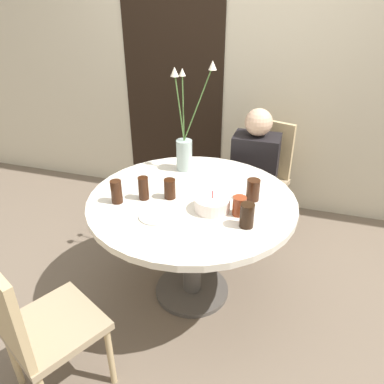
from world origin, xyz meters
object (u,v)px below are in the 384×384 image
(person_guest, at_px, (254,179))
(drink_glass_3, at_px, (116,192))
(drink_glass_2, at_px, (143,188))
(drink_glass_0, at_px, (247,215))
(chair_left_flank, at_px, (262,171))
(chair_near_front, at_px, (34,323))
(flower_vase, at_px, (185,143))
(drink_glass_5, at_px, (170,189))
(drink_glass_1, at_px, (253,190))
(drink_glass_4, at_px, (239,206))
(birthday_cake, at_px, (212,204))
(side_plate, at_px, (156,216))

(person_guest, bearing_deg, drink_glass_3, -123.20)
(drink_glass_2, height_order, person_guest, person_guest)
(drink_glass_0, bearing_deg, chair_left_flank, 92.85)
(chair_near_front, distance_m, flower_vase, 1.36)
(drink_glass_5, distance_m, person_guest, 0.97)
(flower_vase, xyz_separation_m, drink_glass_1, (0.50, -0.27, -0.12))
(chair_left_flank, relative_size, drink_glass_4, 8.43)
(chair_left_flank, bearing_deg, drink_glass_2, -100.95)
(birthday_cake, relative_size, drink_glass_3, 1.44)
(chair_left_flank, xyz_separation_m, drink_glass_1, (0.04, -0.88, 0.29))
(drink_glass_1, bearing_deg, drink_glass_2, -163.62)
(chair_left_flank, height_order, side_plate, chair_left_flank)
(birthday_cake, distance_m, side_plate, 0.31)
(birthday_cake, height_order, drink_glass_1, drink_glass_1)
(birthday_cake, xyz_separation_m, drink_glass_0, (0.21, -0.10, 0.03))
(drink_glass_2, distance_m, drink_glass_3, 0.15)
(drink_glass_1, height_order, drink_glass_3, drink_glass_3)
(drink_glass_5, bearing_deg, side_plate, -89.95)
(birthday_cake, height_order, drink_glass_3, drink_glass_3)
(chair_near_front, distance_m, birthday_cake, 1.04)
(flower_vase, height_order, drink_glass_1, flower_vase)
(person_guest, bearing_deg, drink_glass_5, -113.87)
(side_plate, xyz_separation_m, drink_glass_1, (0.46, 0.34, 0.06))
(side_plate, distance_m, drink_glass_4, 0.45)
(flower_vase, xyz_separation_m, person_guest, (0.41, 0.45, -0.42))
(drink_glass_4, distance_m, drink_glass_5, 0.42)
(chair_left_flank, xyz_separation_m, drink_glass_3, (-0.69, -1.14, 0.30))
(chair_left_flank, distance_m, birthday_cake, 1.10)
(chair_near_front, bearing_deg, drink_glass_1, -101.97)
(person_guest, bearing_deg, drink_glass_0, -84.05)
(drink_glass_5, bearing_deg, drink_glass_0, -18.61)
(drink_glass_2, bearing_deg, side_plate, -48.64)
(chair_near_front, relative_size, flower_vase, 1.27)
(chair_near_front, height_order, drink_glass_4, chair_near_front)
(drink_glass_3, distance_m, person_guest, 1.21)
(drink_glass_2, bearing_deg, drink_glass_4, -0.49)
(drink_glass_0, bearing_deg, side_plate, -173.56)
(chair_left_flank, distance_m, chair_near_front, 2.01)
(drink_glass_3, height_order, drink_glass_5, drink_glass_3)
(drink_glass_3, relative_size, drink_glass_4, 1.28)
(flower_vase, distance_m, person_guest, 0.74)
(drink_glass_2, height_order, drink_glass_5, drink_glass_2)
(chair_left_flank, relative_size, person_guest, 0.85)
(drink_glass_0, height_order, drink_glass_3, drink_glass_3)
(chair_left_flank, height_order, chair_near_front, same)
(person_guest, bearing_deg, side_plate, -109.42)
(drink_glass_1, distance_m, drink_glass_2, 0.63)
(chair_left_flank, xyz_separation_m, side_plate, (-0.42, -1.21, 0.23))
(drink_glass_3, bearing_deg, drink_glass_5, 27.17)
(drink_glass_1, height_order, drink_glass_5, drink_glass_1)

